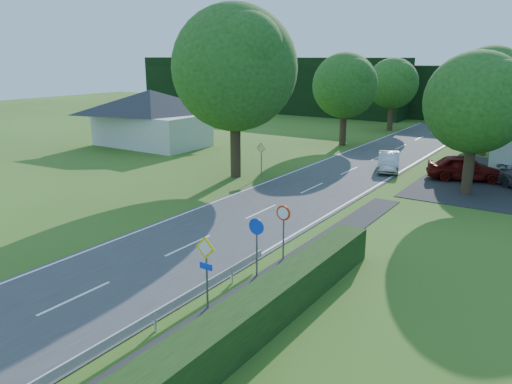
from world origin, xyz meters
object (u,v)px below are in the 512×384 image
Objects in this scene: moving_car at (388,161)px; motorcycle at (391,157)px; streetlight at (473,118)px; parked_car_red at (465,168)px.

motorcycle is (-0.57, 2.36, -0.15)m from moving_car.
streetlight is at bearing -30.08° from motorcycle.
motorcycle is at bearing 147.88° from streetlight.
moving_car is at bearing -74.39° from motorcycle.
parked_car_red is at bearing 103.65° from streetlight.
streetlight is 3.98m from parked_car_red.
motorcycle is 0.41× the size of parked_car_red.
moving_car is 5.29m from parked_car_red.
parked_car_red is (-0.41, 1.69, -3.58)m from streetlight.
parked_car_red is at bearing -17.05° from moving_car.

